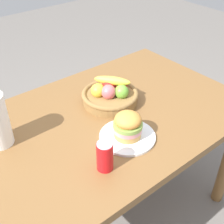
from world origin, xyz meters
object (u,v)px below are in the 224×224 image
(soda_can, at_px, (105,156))
(fruit_basket, at_px, (110,94))
(plate, at_px, (127,137))
(sandwich, at_px, (128,125))

(soda_can, relative_size, fruit_basket, 0.43)
(plate, bearing_deg, fruit_basket, 65.87)
(sandwich, xyz_separation_m, soda_can, (-0.19, -0.08, -0.01))
(soda_can, height_order, fruit_basket, fruit_basket)
(sandwich, bearing_deg, soda_can, -156.90)
(sandwich, relative_size, soda_can, 1.02)
(fruit_basket, bearing_deg, sandwich, -114.13)
(soda_can, bearing_deg, plate, 23.10)
(sandwich, height_order, fruit_basket, fruit_basket)
(sandwich, relative_size, fruit_basket, 0.44)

